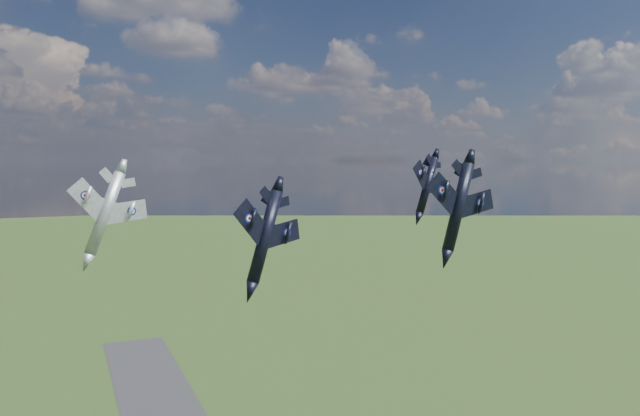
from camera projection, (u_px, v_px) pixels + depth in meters
name	position (u px, v px, depth m)	size (l,w,h in m)	color
jet_lead_navy	(265.00, 236.00, 72.12)	(10.86, 15.14, 3.13)	black
jet_right_navy	(458.00, 207.00, 75.79)	(10.78, 15.03, 3.11)	black
jet_high_navy	(427.00, 185.00, 103.61)	(9.87, 13.76, 2.85)	black
jet_left_silver	(105.00, 213.00, 82.02)	(11.27, 15.71, 3.25)	#9CA0A6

